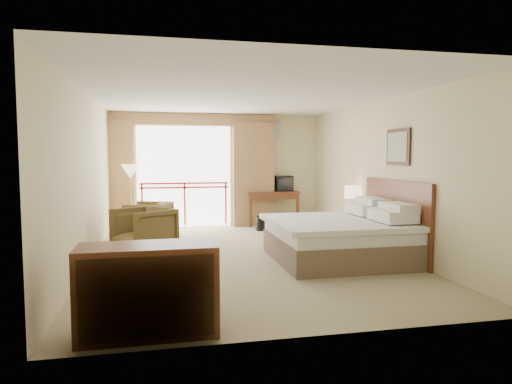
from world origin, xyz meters
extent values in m
plane|color=gray|center=(0.00, 0.00, 0.00)|extent=(7.00, 7.00, 0.00)
plane|color=white|center=(0.00, 0.00, 2.70)|extent=(7.00, 7.00, 0.00)
plane|color=beige|center=(0.00, 3.50, 1.35)|extent=(5.00, 0.00, 5.00)
plane|color=beige|center=(0.00, -3.50, 1.35)|extent=(5.00, 0.00, 5.00)
plane|color=beige|center=(-2.50, 0.00, 1.35)|extent=(0.00, 7.00, 7.00)
plane|color=beige|center=(2.50, 0.00, 1.35)|extent=(0.00, 7.00, 7.00)
plane|color=white|center=(-0.80, 3.48, 1.20)|extent=(2.40, 0.00, 2.40)
cube|color=#A4150E|center=(-0.80, 3.46, 0.95)|extent=(2.09, 0.03, 0.04)
cube|color=#A4150E|center=(-0.80, 3.46, 1.05)|extent=(2.09, 0.03, 0.04)
cube|color=#A4150E|center=(-1.79, 3.46, 0.55)|extent=(0.04, 0.03, 1.00)
cube|color=#A4150E|center=(-0.80, 3.46, 0.55)|extent=(0.04, 0.03, 1.00)
cube|color=#A4150E|center=(0.19, 3.46, 0.55)|extent=(0.04, 0.03, 1.00)
cube|color=olive|center=(-2.45, 3.35, 1.25)|extent=(1.00, 0.26, 2.50)
cube|color=olive|center=(0.85, 3.35, 1.25)|extent=(1.00, 0.26, 2.50)
cube|color=olive|center=(-0.80, 3.38, 2.55)|extent=(4.40, 0.22, 0.28)
cube|color=silver|center=(1.30, 3.47, 2.35)|extent=(0.50, 0.04, 0.50)
cube|color=brown|center=(1.45, -0.60, 0.20)|extent=(2.05, 2.00, 0.40)
cube|color=white|center=(1.45, -0.60, 0.50)|extent=(2.01, 1.96, 0.22)
cube|color=white|center=(1.40, -0.60, 0.63)|extent=(2.09, 2.06, 0.08)
cube|color=white|center=(2.15, -1.05, 0.78)|extent=(0.50, 0.75, 0.18)
cube|color=white|center=(2.15, -0.15, 0.78)|extent=(0.50, 0.75, 0.18)
cube|color=white|center=(2.28, -1.05, 0.90)|extent=(0.40, 0.70, 0.14)
cube|color=white|center=(2.28, -0.15, 0.90)|extent=(0.40, 0.70, 0.14)
cube|color=#572918|center=(2.46, -0.60, 0.65)|extent=(0.06, 2.10, 1.30)
cube|color=black|center=(2.48, -0.60, 1.85)|extent=(0.03, 0.72, 0.60)
cube|color=silver|center=(2.46, -0.60, 1.85)|extent=(0.01, 0.60, 0.48)
cube|color=#572918|center=(2.33, 0.82, 0.28)|extent=(0.43, 0.50, 0.56)
cylinder|color=tan|center=(2.33, 0.87, 0.60)|extent=(0.12, 0.12, 0.04)
cylinder|color=tan|center=(2.33, 0.87, 0.76)|extent=(0.03, 0.03, 0.32)
cylinder|color=#FFE5B2|center=(2.33, 0.87, 0.99)|extent=(0.30, 0.30, 0.25)
cube|color=black|center=(2.28, 0.67, 0.61)|extent=(0.23, 0.20, 0.09)
cube|color=#572918|center=(1.32, 3.36, 0.81)|extent=(1.27, 0.61, 0.05)
cube|color=#572918|center=(0.74, 3.09, 0.39)|extent=(0.06, 0.06, 0.78)
cube|color=#572918|center=(1.90, 3.09, 0.39)|extent=(0.06, 0.06, 0.78)
cube|color=#572918|center=(0.74, 3.62, 0.39)|extent=(0.06, 0.06, 0.78)
cube|color=#572918|center=(1.90, 3.62, 0.39)|extent=(0.06, 0.06, 0.78)
cube|color=#572918|center=(1.32, 3.62, 0.48)|extent=(1.17, 0.03, 0.58)
cube|color=#572918|center=(1.32, 3.08, 0.72)|extent=(1.17, 0.03, 0.13)
cube|color=black|center=(1.62, 3.36, 1.02)|extent=(0.42, 0.32, 0.38)
cube|color=black|center=(1.62, 3.19, 1.02)|extent=(0.38, 0.02, 0.30)
cylinder|color=black|center=(0.97, 3.36, 0.95)|extent=(0.14, 0.14, 0.25)
cylinder|color=white|center=(1.12, 3.31, 0.88)|extent=(0.08, 0.08, 0.10)
cylinder|color=black|center=(0.88, 2.58, 0.16)|extent=(0.29, 0.29, 0.32)
imported|color=#4E3D1E|center=(-1.62, 2.10, 0.00)|extent=(1.06, 1.05, 0.76)
imported|color=#4E3D1E|center=(-1.67, 0.59, 0.00)|extent=(1.22, 1.21, 0.81)
cylinder|color=black|center=(-1.80, 1.33, 0.51)|extent=(0.48, 0.48, 0.04)
cylinder|color=black|center=(-1.80, 1.33, 0.26)|extent=(0.06, 0.06, 0.48)
cylinder|color=black|center=(-1.80, 1.33, 0.02)|extent=(0.35, 0.35, 0.03)
imported|color=white|center=(-1.80, 1.33, 0.53)|extent=(0.25, 0.28, 0.02)
cylinder|color=tan|center=(-2.00, 2.80, 0.01)|extent=(0.25, 0.25, 0.03)
cylinder|color=tan|center=(-2.00, 2.80, 0.66)|extent=(0.03, 0.03, 1.32)
cone|color=#FFE5B2|center=(-2.00, 2.80, 1.36)|extent=(0.39, 0.39, 0.31)
cube|color=#572918|center=(-1.52, -3.12, 0.43)|extent=(1.30, 0.54, 0.87)
cube|color=black|center=(-1.52, -3.39, 0.43)|extent=(1.19, 0.02, 0.76)
camera|label=1|loc=(-1.40, -7.49, 1.71)|focal=32.00mm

